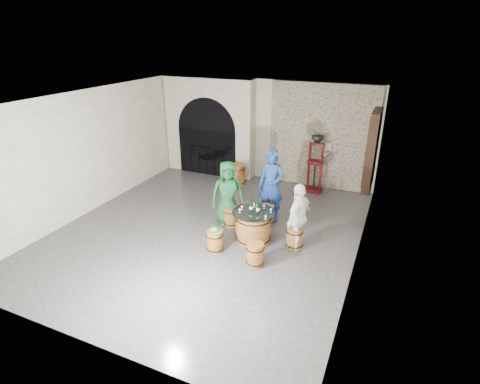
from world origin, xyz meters
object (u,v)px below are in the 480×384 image
at_px(barrel_stool_near_right, 255,255).
at_px(wine_bottle_center, 258,208).
at_px(barrel_table, 253,227).
at_px(barrel_stool_left, 231,216).
at_px(barrel_stool_far, 267,215).
at_px(barrel_stool_right, 295,237).
at_px(corking_press, 316,160).
at_px(person_green, 228,193).
at_px(person_blue, 271,186).
at_px(wine_bottle_left, 251,206).
at_px(wine_bottle_right, 258,205).
at_px(barrel_stool_near_left, 215,241).
at_px(side_barrel, 237,175).
at_px(person_white, 299,217).

relative_size(barrel_stool_near_right, wine_bottle_center, 1.55).
distance_m(barrel_table, barrel_stool_near_right, 0.97).
bearing_deg(barrel_stool_left, wine_bottle_center, -30.17).
bearing_deg(barrel_stool_far, wine_bottle_center, -83.02).
bearing_deg(barrel_stool_right, corking_press, 96.01).
bearing_deg(person_green, person_blue, 0.23).
bearing_deg(barrel_stool_left, barrel_stool_right, -12.18).
height_order(wine_bottle_left, wine_bottle_right, same).
xyz_separation_m(barrel_stool_near_left, wine_bottle_center, (0.74, 0.70, 0.65)).
xyz_separation_m(barrel_stool_near_left, wine_bottle_right, (0.68, 0.86, 0.65)).
bearing_deg(barrel_table, wine_bottle_left, -166.87).
distance_m(wine_bottle_center, wine_bottle_right, 0.17).
relative_size(barrel_stool_left, wine_bottle_center, 1.55).
bearing_deg(side_barrel, barrel_table, -60.19).
distance_m(barrel_stool_near_right, wine_bottle_left, 1.17).
relative_size(wine_bottle_left, wine_bottle_center, 1.00).
xyz_separation_m(wine_bottle_center, corking_press, (0.48, 3.54, 0.12)).
relative_size(barrel_stool_right, wine_bottle_left, 1.55).
distance_m(barrel_stool_far, barrel_stool_near_left, 1.81).
relative_size(barrel_stool_far, barrel_stool_right, 1.00).
bearing_deg(person_white, barrel_stool_left, -88.09).
height_order(person_green, side_barrel, person_green).
xyz_separation_m(person_green, corking_press, (1.52, 2.93, 0.19)).
distance_m(barrel_stool_near_right, barrel_stool_near_left, 1.03).
height_order(barrel_stool_near_left, wine_bottle_right, wine_bottle_right).
xyz_separation_m(barrel_stool_near_right, wine_bottle_left, (-0.45, 0.87, 0.65)).
xyz_separation_m(person_white, wine_bottle_center, (-0.90, -0.17, 0.12)).
distance_m(barrel_stool_left, person_green, 0.60).
distance_m(barrel_stool_right, side_barrel, 4.00).
height_order(barrel_stool_right, wine_bottle_right, wine_bottle_right).
xyz_separation_m(barrel_stool_right, wine_bottle_right, (-0.90, -0.00, 0.65)).
height_order(barrel_stool_right, wine_bottle_left, wine_bottle_left).
bearing_deg(barrel_stool_far, barrel_stool_near_left, -110.13).
distance_m(barrel_table, side_barrel, 3.54).
distance_m(wine_bottle_left, wine_bottle_right, 0.17).
bearing_deg(wine_bottle_center, wine_bottle_left, 174.49).
height_order(person_green, person_white, person_green).
bearing_deg(barrel_stool_left, person_white, -11.54).
distance_m(person_white, wine_bottle_left, 1.09).
xyz_separation_m(person_white, wine_bottle_right, (-0.97, -0.01, 0.12)).
bearing_deg(wine_bottle_center, barrel_stool_near_right, -71.89).
relative_size(barrel_stool_right, barrel_stool_near_right, 1.00).
bearing_deg(person_white, barrel_table, -68.80).
bearing_deg(corking_press, person_green, -116.09).
relative_size(barrel_stool_right, wine_bottle_right, 1.55).
height_order(barrel_table, barrel_stool_near_right, barrel_table).
relative_size(barrel_table, side_barrel, 1.45).
relative_size(person_green, wine_bottle_center, 5.12).
relative_size(barrel_stool_far, wine_bottle_right, 1.55).
xyz_separation_m(wine_bottle_left, corking_press, (0.65, 3.53, 0.12)).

